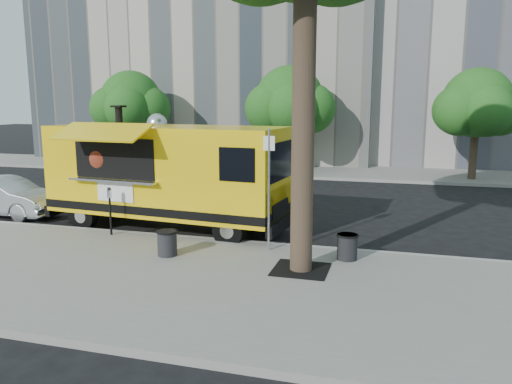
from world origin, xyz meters
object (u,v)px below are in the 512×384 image
sign_post (269,182)px  trash_bin_left (167,242)px  far_tree_a (131,102)px  trash_bin_right (347,246)px  far_tree_b (290,101)px  sedan (5,197)px  food_truck (166,173)px  parking_meter (110,205)px  far_tree_c (477,103)px

sign_post → trash_bin_left: sign_post is taller
far_tree_a → trash_bin_right: (13.50, -14.09, -3.30)m
far_tree_b → sedan: size_ratio=1.41×
sign_post → sedan: bearing=169.0°
food_truck → trash_bin_right: 6.00m
trash_bin_right → far_tree_b: bearing=107.3°
parking_meter → trash_bin_right: parking_meter is taller
trash_bin_left → food_truck: bearing=115.8°
far_tree_b → trash_bin_left: 15.72m
far_tree_b → trash_bin_left: (0.33, -15.35, -3.36)m
far_tree_c → sign_post: 15.48m
sign_post → trash_bin_right: (1.95, -0.24, -1.38)m
food_truck → parking_meter: bearing=-117.0°
far_tree_a → trash_bin_right: size_ratio=8.87×
far_tree_a → food_truck: far_tree_a is taller
sedan → far_tree_a: bearing=12.6°
parking_meter → far_tree_a: bearing=117.1°
sedan → sign_post: bearing=-97.8°
sign_post → trash_bin_right: 2.40m
far_tree_b → sign_post: 14.61m
sign_post → trash_bin_right: bearing=-6.9°
food_truck → trash_bin_left: size_ratio=12.50×
far_tree_c → parking_meter: bearing=-128.7°
far_tree_b → food_truck: bearing=-94.7°
far_tree_b → far_tree_a: bearing=-177.5°
trash_bin_right → sign_post: bearing=173.1°
trash_bin_left → trash_bin_right: (4.17, 0.87, 0.00)m
sign_post → parking_meter: (-4.55, 0.20, -0.87)m
far_tree_a → sedan: bearing=-80.6°
far_tree_a → far_tree_c: (18.00, 0.10, -0.06)m
trash_bin_left → trash_bin_right: 4.26m
sedan → parking_meter: bearing=-105.2°
far_tree_a → sedan: far_tree_a is taller
far_tree_b → sedan: bearing=-119.5°
food_truck → far_tree_a: bearing=128.6°
far_tree_a → trash_bin_left: size_ratio=8.87×
sign_post → trash_bin_left: 2.83m
far_tree_a → far_tree_c: far_tree_a is taller
far_tree_a → food_truck: (7.96, -12.13, -2.06)m
sedan → far_tree_c: bearing=-49.8°
sign_post → sedan: (-9.56, 1.87, -1.20)m
trash_bin_right → parking_meter: bearing=176.2°
sedan → far_tree_b: bearing=-26.3°
food_truck → trash_bin_left: food_truck is taller
parking_meter → food_truck: (0.96, 1.52, 0.73)m
far_tree_c → trash_bin_left: size_ratio=8.63×
sedan → trash_bin_left: 7.92m
sign_post → trash_bin_left: bearing=-153.6°
parking_meter → trash_bin_left: parking_meter is taller
sign_post → far_tree_b: bearing=100.1°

